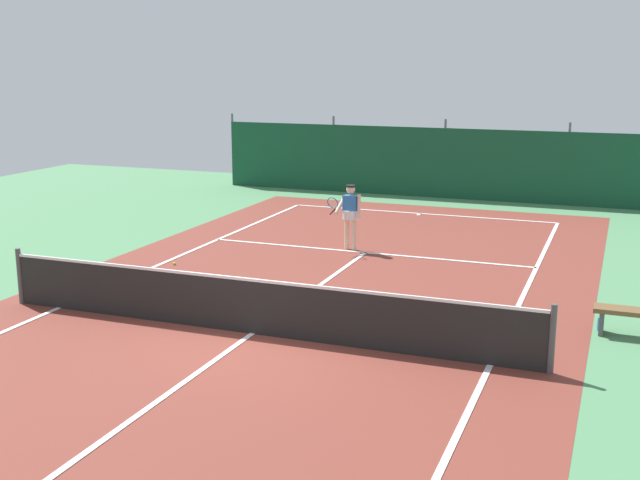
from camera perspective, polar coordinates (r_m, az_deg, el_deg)
The scene contains 9 objects.
ground_plane at distance 14.05m, azimuth -4.83°, elevation -6.69°, with size 36.00×36.00×0.00m, color #4C8456.
court_surface at distance 14.05m, azimuth -4.83°, elevation -6.67°, with size 11.02×26.60×0.01m.
tennis_net at distance 13.89m, azimuth -4.87°, elevation -4.70°, with size 10.12×0.10×1.10m.
back_fence at distance 28.34m, azimuth 9.00°, elevation 4.48°, with size 16.30×0.98×2.70m.
tennis_player at distance 19.88m, azimuth 2.16°, elevation 2.00°, with size 0.77×0.71×1.64m.
tennis_ball_near_player at distance 16.14m, azimuth -5.99°, elevation -3.99°, with size 0.07×0.07×0.07m, color #CCDB33.
tennis_ball_midcourt at distance 18.88m, azimuth -10.34°, elevation -1.67°, with size 0.07×0.07×0.07m, color #CCDB33.
parked_car at distance 29.92m, azimuth 13.42°, elevation 5.05°, with size 2.36×4.37×1.68m.
water_bottle at distance 14.95m, azimuth 19.32°, elevation -5.69°, with size 0.08×0.08×0.24m, color #338CD8.
Camera 1 is at (5.85, -11.89, 4.66)m, focal length 44.85 mm.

